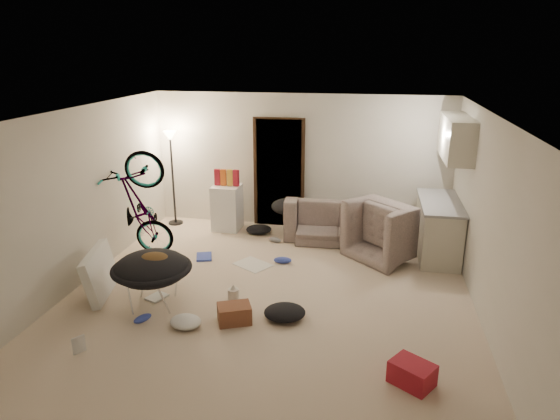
% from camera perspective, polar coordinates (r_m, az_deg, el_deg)
% --- Properties ---
extents(floor, '(5.50, 6.00, 0.02)m').
position_cam_1_polar(floor, '(6.97, -1.39, -10.04)').
color(floor, beige).
rests_on(floor, ground).
extents(ceiling, '(5.50, 6.00, 0.02)m').
position_cam_1_polar(ceiling, '(6.20, -1.57, 10.99)').
color(ceiling, white).
rests_on(ceiling, wall_back).
extents(wall_back, '(5.50, 0.02, 2.50)m').
position_cam_1_polar(wall_back, '(9.33, 2.38, 5.54)').
color(wall_back, beige).
rests_on(wall_back, floor).
extents(wall_front, '(5.50, 0.02, 2.50)m').
position_cam_1_polar(wall_front, '(3.84, -11.12, -14.08)').
color(wall_front, beige).
rests_on(wall_front, floor).
extents(wall_left, '(0.02, 6.00, 2.50)m').
position_cam_1_polar(wall_left, '(7.53, -22.50, 1.07)').
color(wall_left, beige).
rests_on(wall_left, floor).
extents(wall_right, '(0.02, 6.00, 2.50)m').
position_cam_1_polar(wall_right, '(6.51, 23.04, -1.53)').
color(wall_right, beige).
rests_on(wall_right, floor).
extents(doorway, '(0.85, 0.10, 2.04)m').
position_cam_1_polar(doorway, '(9.41, -0.09, 4.22)').
color(doorway, black).
rests_on(doorway, floor).
extents(door_trim, '(0.97, 0.04, 2.10)m').
position_cam_1_polar(door_trim, '(9.38, -0.12, 4.18)').
color(door_trim, black).
rests_on(door_trim, floor).
extents(floor_lamp, '(0.28, 0.28, 1.81)m').
position_cam_1_polar(floor_lamp, '(9.62, -12.31, 5.86)').
color(floor_lamp, black).
rests_on(floor_lamp, floor).
extents(kitchen_counter, '(0.60, 1.50, 0.88)m').
position_cam_1_polar(kitchen_counter, '(8.57, 17.59, -2.11)').
color(kitchen_counter, beige).
rests_on(kitchen_counter, floor).
extents(counter_top, '(0.64, 1.54, 0.04)m').
position_cam_1_polar(counter_top, '(8.43, 17.88, 0.83)').
color(counter_top, gray).
rests_on(counter_top, kitchen_counter).
extents(kitchen_uppers, '(0.38, 1.40, 0.65)m').
position_cam_1_polar(kitchen_uppers, '(8.22, 19.49, 7.78)').
color(kitchen_uppers, beige).
rests_on(kitchen_uppers, wall_right).
extents(sofa, '(1.94, 0.82, 0.56)m').
position_cam_1_polar(sofa, '(8.99, 6.77, -1.52)').
color(sofa, '#353B34').
rests_on(sofa, floor).
extents(armchair, '(1.42, 1.42, 0.70)m').
position_cam_1_polar(armchair, '(8.40, 12.85, -2.78)').
color(armchair, '#353B34').
rests_on(armchair, floor).
extents(bicycle, '(1.90, 0.99, 1.06)m').
position_cam_1_polar(bicycle, '(8.38, -15.50, -2.08)').
color(bicycle, black).
rests_on(bicycle, floor).
extents(book_asset, '(0.26, 0.25, 0.02)m').
position_cam_1_polar(book_asset, '(6.24, -22.56, -15.03)').
color(book_asset, maroon).
rests_on(book_asset, floor).
extents(mini_fridge, '(0.51, 0.51, 0.84)m').
position_cam_1_polar(mini_fridge, '(9.39, -6.06, 0.29)').
color(mini_fridge, white).
rests_on(mini_fridge, floor).
extents(snack_box_0, '(0.11, 0.08, 0.30)m').
position_cam_1_polar(snack_box_0, '(9.28, -7.19, 3.75)').
color(snack_box_0, maroon).
rests_on(snack_box_0, mini_fridge).
extents(snack_box_1, '(0.10, 0.07, 0.30)m').
position_cam_1_polar(snack_box_1, '(9.25, -6.48, 3.72)').
color(snack_box_1, '#D2581A').
rests_on(snack_box_1, mini_fridge).
extents(snack_box_2, '(0.11, 0.09, 0.30)m').
position_cam_1_polar(snack_box_2, '(9.21, -5.76, 3.70)').
color(snack_box_2, gold).
rests_on(snack_box_2, mini_fridge).
extents(snack_box_3, '(0.11, 0.09, 0.30)m').
position_cam_1_polar(snack_box_3, '(9.18, -5.04, 3.67)').
color(snack_box_3, maroon).
rests_on(snack_box_3, mini_fridge).
extents(saucer_chair, '(1.05, 1.05, 0.74)m').
position_cam_1_polar(saucer_chair, '(6.79, -14.39, -7.21)').
color(saucer_chair, silver).
rests_on(saucer_chair, floor).
extents(hoodie, '(0.55, 0.49, 0.22)m').
position_cam_1_polar(hoodie, '(6.66, -14.24, -5.74)').
color(hoodie, '#483119').
rests_on(hoodie, saucer_chair).
extents(sofa_drape, '(0.61, 0.52, 0.28)m').
position_cam_1_polar(sofa_drape, '(9.01, 0.80, 0.41)').
color(sofa_drape, black).
rests_on(sofa_drape, sofa).
extents(tv_box, '(0.46, 1.01, 0.65)m').
position_cam_1_polar(tv_box, '(7.35, -19.89, -6.75)').
color(tv_box, silver).
rests_on(tv_box, floor).
extents(drink_case_a, '(0.49, 0.43, 0.23)m').
position_cam_1_polar(drink_case_a, '(6.37, -5.24, -11.71)').
color(drink_case_a, brown).
rests_on(drink_case_a, floor).
extents(drink_case_b, '(0.52, 0.49, 0.24)m').
position_cam_1_polar(drink_case_b, '(5.50, 14.86, -17.62)').
color(drink_case_b, maroon).
rests_on(drink_case_b, floor).
extents(juicer, '(0.15, 0.15, 0.22)m').
position_cam_1_polar(juicer, '(6.90, -5.34, -9.47)').
color(juicer, beige).
rests_on(juicer, floor).
extents(newspaper, '(0.68, 0.64, 0.01)m').
position_cam_1_polar(newspaper, '(7.95, -3.12, -6.24)').
color(newspaper, silver).
rests_on(newspaper, floor).
extents(book_blue, '(0.34, 0.39, 0.03)m').
position_cam_1_polar(book_blue, '(8.28, -8.67, -5.30)').
color(book_blue, '#3042AF').
rests_on(book_blue, floor).
extents(book_white, '(0.30, 0.33, 0.02)m').
position_cam_1_polar(book_white, '(7.15, -13.88, -9.62)').
color(book_white, silver).
rests_on(book_white, floor).
extents(shoe_0, '(0.30, 0.15, 0.11)m').
position_cam_1_polar(shoe_0, '(7.97, 0.30, -5.75)').
color(shoe_0, '#3042AF').
rests_on(shoe_0, floor).
extents(shoe_1, '(0.26, 0.19, 0.09)m').
position_cam_1_polar(shoe_1, '(8.81, -0.58, -3.42)').
color(shoe_1, slate).
rests_on(shoe_1, floor).
extents(shoe_2, '(0.22, 0.27, 0.09)m').
position_cam_1_polar(shoe_2, '(6.61, -15.44, -11.85)').
color(shoe_2, '#3042AF').
rests_on(shoe_2, floor).
extents(clothes_lump_a, '(0.62, 0.56, 0.17)m').
position_cam_1_polar(clothes_lump_a, '(6.44, 0.54, -11.62)').
color(clothes_lump_a, black).
rests_on(clothes_lump_a, floor).
extents(clothes_lump_b, '(0.56, 0.52, 0.14)m').
position_cam_1_polar(clothes_lump_b, '(9.24, -2.44, -2.22)').
color(clothes_lump_b, black).
rests_on(clothes_lump_b, floor).
extents(clothes_lump_c, '(0.48, 0.44, 0.12)m').
position_cam_1_polar(clothes_lump_c, '(6.39, -10.74, -12.44)').
color(clothes_lump_c, silver).
rests_on(clothes_lump_c, floor).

